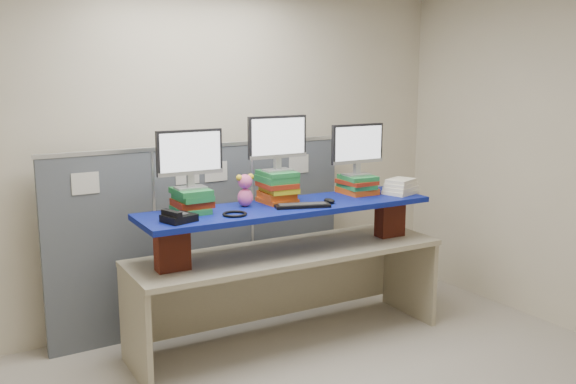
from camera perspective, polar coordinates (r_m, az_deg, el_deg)
room at (r=3.70m, az=3.73°, el=-0.41°), size 5.00×4.00×2.80m
cubicle_partition at (r=5.35m, az=-7.40°, el=-3.84°), size 2.60×0.06×1.53m
desk at (r=5.00m, az=0.00°, el=-6.83°), size 2.50×0.81×0.75m
brick_pier_left at (r=4.50m, az=-10.26°, el=-4.94°), size 0.23×0.13×0.31m
brick_pier_right at (r=5.39m, az=9.05°, el=-2.27°), size 0.23×0.13×0.31m
blue_board at (r=4.88m, az=0.00°, el=-1.39°), size 2.32×0.66×0.04m
book_stack_left at (r=4.66m, az=-8.56°, el=-0.73°), size 0.26×0.30×0.17m
book_stack_center at (r=4.94m, az=-0.96°, el=0.51°), size 0.28×0.33×0.25m
book_stack_right at (r=5.33m, az=6.17°, el=0.66°), size 0.27×0.31×0.15m
monitor_left at (r=4.60m, az=-8.72°, el=3.24°), size 0.49×0.14×0.42m
monitor_center at (r=4.89m, az=-0.94°, el=4.66°), size 0.49×0.14×0.42m
monitor_right at (r=5.29m, az=6.19°, el=4.06°), size 0.49×0.14×0.42m
keyboard at (r=4.79m, az=1.27°, el=-1.20°), size 0.44×0.27×0.03m
mouse at (r=4.95m, az=3.69°, el=-0.77°), size 0.08×0.13×0.04m
desk_phone at (r=4.39m, az=-9.75°, el=-2.23°), size 0.24×0.23×0.08m
headset at (r=4.54m, az=-4.75°, el=-1.96°), size 0.19×0.19×0.02m
plush_toy at (r=4.81m, az=-3.83°, el=0.19°), size 0.14×0.11×0.25m
binder_stack at (r=5.38m, az=9.99°, el=0.46°), size 0.31×0.28×0.12m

